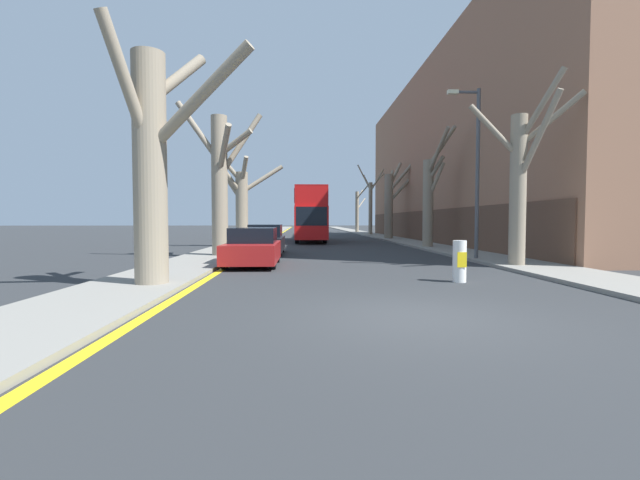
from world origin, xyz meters
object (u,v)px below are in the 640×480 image
object	(u,v)px
street_tree_left_0	(152,158)
parked_car_1	(266,240)
street_tree_right_0	(521,179)
street_tree_right_1	(430,196)
street_tree_right_2	(391,201)
lamp_post	(475,165)
traffic_bollard	(459,261)
street_tree_left_1	(220,179)
double_decker_bus	(310,212)
street_tree_left_2	(241,201)
parked_car_0	(253,248)
street_tree_right_3	(371,203)
street_tree_right_4	(358,210)

from	to	relation	value
street_tree_left_0	parked_car_1	bearing A→B (deg)	80.17
street_tree_right_0	street_tree_right_1	world-z (taller)	street_tree_right_1
street_tree_right_2	street_tree_right_0	bearing A→B (deg)	-90.76
lamp_post	traffic_bollard	world-z (taller)	lamp_post
street_tree_right_2	street_tree_left_1	bearing A→B (deg)	-122.11
parked_car_1	traffic_bollard	world-z (taller)	parked_car_1
double_decker_bus	street_tree_left_2	bearing A→B (deg)	-123.14
street_tree_left_2	parked_car_0	distance (m)	12.28
parked_car_1	street_tree_right_1	bearing A→B (deg)	22.97
street_tree_right_3	parked_car_1	distance (m)	29.77
street_tree_left_0	lamp_post	bearing A→B (deg)	31.72
street_tree_right_4	street_tree_right_1	bearing A→B (deg)	-90.44
street_tree_right_3	lamp_post	world-z (taller)	street_tree_right_3
street_tree_left_0	street_tree_left_1	size ratio (longest dim) A/B	0.89
double_decker_bus	street_tree_left_0	bearing A→B (deg)	-100.31
street_tree_left_0	parked_car_0	size ratio (longest dim) A/B	1.54
street_tree_right_0	street_tree_right_4	xyz separation A→B (m)	(0.32, 46.94, 0.14)
street_tree_right_2	street_tree_left_0	bearing A→B (deg)	-113.07
street_tree_left_0	double_decker_bus	size ratio (longest dim) A/B	0.60
street_tree_right_0	parked_car_0	world-z (taller)	street_tree_right_0
street_tree_right_1	parked_car_1	distance (m)	10.83
street_tree_left_0	parked_car_1	world-z (taller)	street_tree_left_0
traffic_bollard	street_tree_left_1	bearing A→B (deg)	134.41
street_tree_left_1	street_tree_right_1	bearing A→B (deg)	27.59
double_decker_bus	traffic_bollard	distance (m)	23.97
street_tree_left_0	street_tree_right_0	xyz separation A→B (m)	(11.54, 4.03, -0.08)
street_tree_right_4	lamp_post	xyz separation A→B (m)	(-0.84, -44.16, 0.73)
street_tree_right_0	parked_car_1	distance (m)	12.10
street_tree_right_1	lamp_post	distance (m)	8.25
street_tree_right_1	street_tree_right_2	bearing A→B (deg)	88.81
parked_car_1	street_tree_right_0	bearing A→B (deg)	-35.39
street_tree_right_2	street_tree_right_3	bearing A→B (deg)	90.26
double_decker_bus	street_tree_right_4	bearing A→B (deg)	74.42
street_tree_left_0	street_tree_left_2	bearing A→B (deg)	90.68
street_tree_left_1	double_decker_bus	world-z (taller)	street_tree_left_1
parked_car_1	street_tree_right_3	bearing A→B (deg)	70.43
street_tree_left_2	street_tree_right_4	bearing A→B (deg)	70.34
street_tree_right_1	traffic_bollard	world-z (taller)	street_tree_right_1
street_tree_right_1	street_tree_right_2	distance (m)	12.84
street_tree_left_0	street_tree_right_0	distance (m)	12.22
lamp_post	traffic_bollard	xyz separation A→B (m)	(-2.91, -6.14, -3.48)
street_tree_right_3	street_tree_right_4	bearing A→B (deg)	89.72
street_tree_left_1	street_tree_left_0	bearing A→B (deg)	-90.00
street_tree_right_1	parked_car_1	xyz separation A→B (m)	(-9.70, -4.11, -2.52)
street_tree_right_0	street_tree_right_1	bearing A→B (deg)	89.74
traffic_bollard	street_tree_left_2	bearing A→B (deg)	116.69
street_tree_left_2	street_tree_right_0	xyz separation A→B (m)	(11.74, -13.17, 0.23)
street_tree_left_1	street_tree_right_0	bearing A→B (deg)	-23.07
street_tree_left_2	street_tree_right_1	size ratio (longest dim) A/B	0.88
street_tree_left_0	street_tree_right_0	bearing A→B (deg)	19.27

